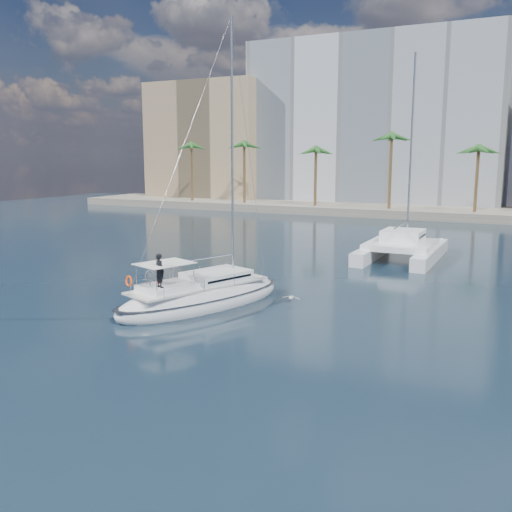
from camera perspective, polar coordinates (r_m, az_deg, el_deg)
The scene contains 9 objects.
ground at distance 30.48m, azimuth -1.99°, elevation -6.76°, with size 160.00×160.00×0.00m, color black.
quay at distance 88.16m, azimuth 17.23°, elevation 4.23°, with size 120.00×14.00×1.20m, color gray.
building_modern at distance 102.14m, azimuth 11.94°, elevation 12.72°, with size 42.00×16.00×28.00m, color silver.
building_tan_left at distance 109.96m, azimuth -4.27°, elevation 11.14°, with size 22.00×14.00×22.00m, color tan.
palm_left at distance 95.55m, azimuth -3.79°, elevation 10.88°, with size 3.60×3.60×12.30m.
palm_centre at distance 83.84m, azimuth 17.12°, elevation 10.59°, with size 3.60×3.60×12.30m.
main_sloop at distance 34.02m, azimuth -5.43°, elevation -4.08°, with size 7.54×12.39×17.53m.
catamaran at distance 50.66m, azimuth 14.40°, elevation 1.01°, with size 6.03×11.95×17.39m.
seagull at distance 34.60m, azimuth 3.56°, elevation -4.17°, with size 1.14×0.49×0.21m.
Camera 1 is at (13.89, -25.67, 8.79)m, focal length 40.00 mm.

